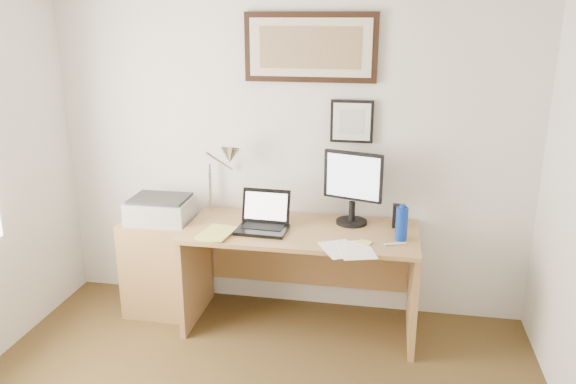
% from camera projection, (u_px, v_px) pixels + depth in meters
% --- Properties ---
extents(wall_back, '(3.50, 0.02, 2.50)m').
position_uv_depth(wall_back, '(289.00, 146.00, 4.09)').
color(wall_back, silver).
rests_on(wall_back, ground).
extents(side_cabinet, '(0.50, 0.40, 0.73)m').
position_uv_depth(side_cabinet, '(161.00, 266.00, 4.21)').
color(side_cabinet, olive).
rests_on(side_cabinet, floor).
extents(water_bottle, '(0.08, 0.08, 0.22)m').
position_uv_depth(water_bottle, '(402.00, 224.00, 3.65)').
color(water_bottle, '#0C2D9D').
rests_on(water_bottle, desk).
extents(bottle_cap, '(0.04, 0.04, 0.02)m').
position_uv_depth(bottle_cap, '(403.00, 206.00, 3.61)').
color(bottle_cap, '#0C2D9D').
rests_on(bottle_cap, water_bottle).
extents(speaker, '(0.07, 0.07, 0.16)m').
position_uv_depth(speaker, '(398.00, 216.00, 3.88)').
color(speaker, black).
rests_on(speaker, desk).
extents(paper_sheet_a, '(0.31, 0.35, 0.00)m').
position_uv_depth(paper_sheet_a, '(340.00, 249.00, 3.53)').
color(paper_sheet_a, white).
rests_on(paper_sheet_a, desk).
extents(paper_sheet_b, '(0.29, 0.35, 0.00)m').
position_uv_depth(paper_sheet_b, '(356.00, 250.00, 3.52)').
color(paper_sheet_b, white).
rests_on(paper_sheet_b, desk).
extents(sticky_pad, '(0.10, 0.10, 0.01)m').
position_uv_depth(sticky_pad, '(365.00, 243.00, 3.62)').
color(sticky_pad, '#F1DB72').
rests_on(sticky_pad, desk).
extents(marker_pen, '(0.14, 0.06, 0.02)m').
position_uv_depth(marker_pen, '(395.00, 244.00, 3.60)').
color(marker_pen, white).
rests_on(marker_pen, desk).
extents(book, '(0.24, 0.30, 0.02)m').
position_uv_depth(book, '(203.00, 231.00, 3.80)').
color(book, '#D1CE62').
rests_on(book, desk).
extents(desk, '(1.60, 0.70, 0.75)m').
position_uv_depth(desk, '(303.00, 256.00, 4.01)').
color(desk, olive).
rests_on(desk, floor).
extents(laptop, '(0.35, 0.31, 0.26)m').
position_uv_depth(laptop, '(264.00, 221.00, 3.85)').
color(laptop, black).
rests_on(laptop, desk).
extents(lcd_monitor, '(0.41, 0.22, 0.52)m').
position_uv_depth(lcd_monitor, '(353.00, 184.00, 3.89)').
color(lcd_monitor, black).
rests_on(lcd_monitor, desk).
extents(printer, '(0.44, 0.34, 0.18)m').
position_uv_depth(printer, '(161.00, 209.00, 4.07)').
color(printer, '#A7A7A9').
rests_on(printer, side_cabinet).
extents(desk_lamp, '(0.29, 0.27, 0.53)m').
position_uv_depth(desk_lamp, '(228.00, 158.00, 4.00)').
color(desk_lamp, silver).
rests_on(desk_lamp, desk).
extents(picture_large, '(0.92, 0.04, 0.47)m').
position_uv_depth(picture_large, '(310.00, 47.00, 3.83)').
color(picture_large, black).
rests_on(picture_large, wall_back).
extents(picture_small, '(0.30, 0.03, 0.30)m').
position_uv_depth(picture_small, '(352.00, 121.00, 3.93)').
color(picture_small, black).
rests_on(picture_small, wall_back).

